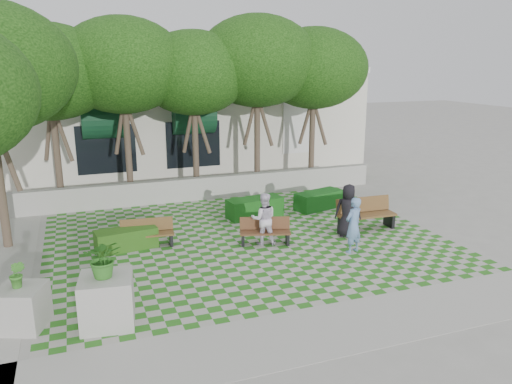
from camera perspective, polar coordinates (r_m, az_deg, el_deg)
name	(u,v)px	position (r m, az deg, el deg)	size (l,w,h in m)	color
ground	(258,251)	(14.91, 0.19, -6.77)	(90.00, 90.00, 0.00)	gray
lawn	(247,240)	(15.79, -1.08, -5.49)	(12.00, 12.00, 0.00)	#2B721E
sidewalk_south	(335,328)	(11.06, 9.02, -15.11)	(16.00, 2.00, 0.01)	#9E9B93
retaining_wall	(205,188)	(20.42, -5.88, 0.47)	(15.00, 0.36, 0.90)	#9E9B93
bench_east	(365,214)	(17.09, 12.40, -2.50)	(2.00, 0.72, 1.04)	brown
bench_mid	(265,232)	(15.37, 1.04, -4.54)	(1.63, 0.94, 0.81)	#4F2F1B
bench_west	(147,234)	(15.52, -12.32, -4.66)	(1.63, 0.69, 0.83)	brown
hedge_east	(319,200)	(19.13, 7.20, -0.93)	(1.91, 0.76, 0.67)	#134917
hedge_midright	(255,208)	(17.97, -0.14, -1.79)	(1.99, 0.80, 0.70)	#134814
hedge_west	(126,239)	(15.48, -14.61, -5.21)	(1.79, 0.71, 0.62)	#224C14
planter_front	(106,290)	(11.20, -16.74, -10.68)	(1.22, 1.22, 1.94)	#9E9B93
planter_back	(21,305)	(11.80, -25.24, -11.65)	(1.18, 1.18, 1.52)	#9E9B93
person_blue	(353,225)	(14.83, 11.07, -3.74)	(0.61, 0.40, 1.68)	#678BBC
person_dark	(348,211)	(16.13, 10.48, -2.12)	(0.84, 0.55, 1.71)	black
person_white	(264,219)	(15.22, 0.89, -3.08)	(0.79, 0.61, 1.62)	silver
tree_row	(154,69)	(19.18, -11.62, 13.61)	(17.70, 13.40, 7.41)	#47382B
building	(184,116)	(27.84, -8.23, 8.55)	(18.00, 8.92, 5.15)	beige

